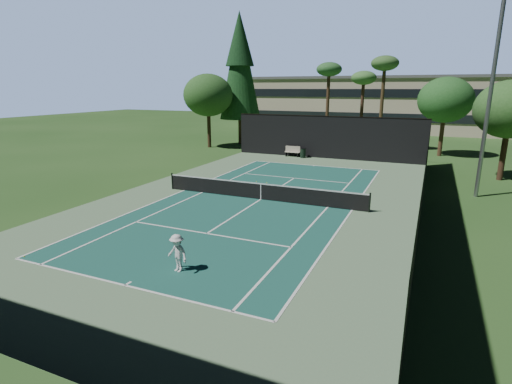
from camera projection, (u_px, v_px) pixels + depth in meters
ground at (261, 200)px, 24.17m from camera, size 160.00×160.00×0.00m
apron_slab at (261, 200)px, 24.17m from camera, size 18.00×32.00×0.01m
court_surface at (261, 199)px, 24.17m from camera, size 10.97×23.77×0.01m
court_lines at (261, 199)px, 24.17m from camera, size 11.07×23.87×0.01m
tennis_net at (261, 191)px, 24.03m from camera, size 12.90×0.10×1.10m
fence at (261, 167)px, 23.72m from camera, size 18.04×32.05×4.03m
player at (177, 253)px, 14.55m from camera, size 1.03×0.74×1.44m
tennis_ball_a at (24, 257)px, 15.93m from camera, size 0.06×0.06×0.06m
tennis_ball_b at (253, 183)px, 28.37m from camera, size 0.06×0.06×0.06m
tennis_ball_c at (267, 183)px, 28.24m from camera, size 0.08×0.08×0.08m
tennis_ball_d at (256, 181)px, 28.72m from camera, size 0.06×0.06×0.06m
park_bench at (292, 151)px, 39.19m from camera, size 1.50×0.45×1.02m
trash_bin at (303, 153)px, 38.48m from camera, size 0.56×0.56×0.95m
pine_tree at (240, 61)px, 45.91m from camera, size 4.80×4.80×15.00m
palm_a at (329, 73)px, 44.14m from camera, size 2.80×2.80×9.32m
palm_b at (364, 81)px, 44.76m from camera, size 2.80×2.80×8.42m
palm_c at (385, 67)px, 40.82m from camera, size 2.80×2.80×9.77m
decid_tree_a at (446, 100)px, 38.41m from camera, size 5.12×5.12×7.62m
decid_tree_b at (510, 110)px, 28.08m from camera, size 4.80×4.80×7.14m
decid_tree_c at (208, 95)px, 44.10m from camera, size 5.44×5.44×8.09m
campus_building at (373, 103)px, 63.85m from camera, size 40.50×12.50×8.30m
light_pole at (491, 90)px, 23.19m from camera, size 0.90×0.25×12.22m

